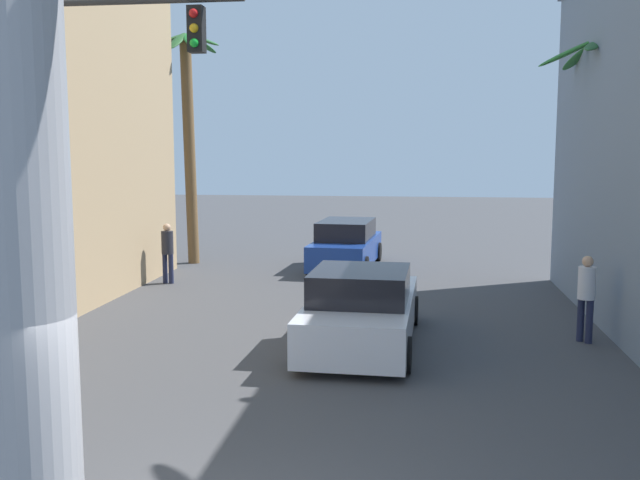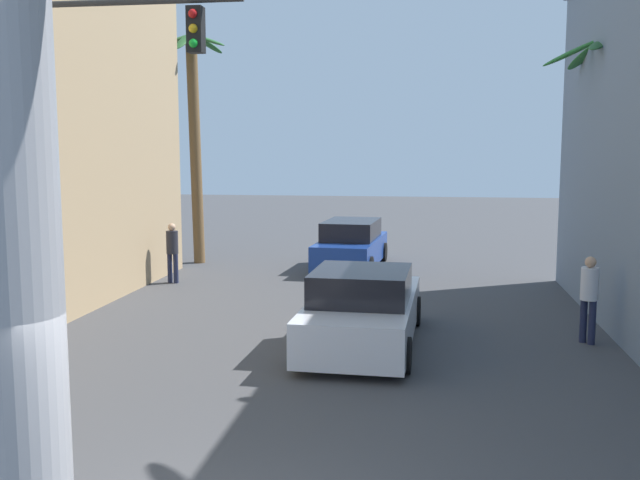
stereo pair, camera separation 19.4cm
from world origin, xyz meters
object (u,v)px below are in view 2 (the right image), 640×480
object	(u,v)px
car_lead	(363,310)
pedestrian_far_left	(172,248)
traffic_light_mast	(32,117)
palm_tree_far_left	(194,125)
palm_tree_mid_right	(603,124)
palm_tree_mid_left	(94,60)
car_far	(351,245)
pedestrian_mid_right	(589,293)

from	to	relation	value
car_lead	pedestrian_far_left	bearing A→B (deg)	136.16
traffic_light_mast	palm_tree_far_left	size ratio (longest dim) A/B	0.81
palm_tree_mid_right	palm_tree_mid_left	xyz separation A→B (m)	(-12.26, -1.20, 1.57)
palm_tree_mid_right	pedestrian_far_left	xyz separation A→B (m)	(-11.38, 1.51, -3.43)
car_far	traffic_light_mast	bearing A→B (deg)	-108.21
traffic_light_mast	pedestrian_mid_right	distance (m)	10.78
traffic_light_mast	car_far	distance (m)	13.21
car_far	pedestrian_mid_right	xyz separation A→B (m)	(5.64, -8.48, 0.29)
palm_tree_mid_left	palm_tree_far_left	distance (m)	6.56
palm_tree_mid_left	car_far	bearing A→B (deg)	47.21
traffic_light_mast	palm_tree_mid_right	distance (m)	12.69
car_far	palm_tree_far_left	xyz separation A→B (m)	(-5.33, 0.25, 3.94)
pedestrian_far_left	pedestrian_mid_right	world-z (taller)	pedestrian_mid_right
pedestrian_mid_right	car_far	bearing A→B (deg)	123.63
car_far	pedestrian_mid_right	world-z (taller)	pedestrian_mid_right
palm_tree_mid_right	pedestrian_mid_right	xyz separation A→B (m)	(-0.91, -3.51, -3.42)
palm_tree_mid_right	palm_tree_mid_left	bearing A→B (deg)	-174.40
traffic_light_mast	palm_tree_mid_right	xyz separation A→B (m)	(10.52, 7.09, 0.07)
car_lead	palm_tree_far_left	distance (m)	12.22
car_lead	pedestrian_far_left	size ratio (longest dim) A/B	2.89
car_far	palm_tree_mid_right	bearing A→B (deg)	-37.18
car_far	pedestrian_far_left	bearing A→B (deg)	-144.46
palm_tree_far_left	palm_tree_mid_right	bearing A→B (deg)	-23.71
pedestrian_mid_right	palm_tree_mid_left	bearing A→B (deg)	168.50
palm_tree_far_left	pedestrian_mid_right	xyz separation A→B (m)	(10.96, -8.73, -3.65)
pedestrian_far_left	pedestrian_mid_right	size ratio (longest dim) A/B	0.99
traffic_light_mast	pedestrian_mid_right	world-z (taller)	traffic_light_mast
car_far	palm_tree_mid_left	distance (m)	9.92
palm_tree_far_left	pedestrian_mid_right	bearing A→B (deg)	-38.51
palm_tree_far_left	car_far	bearing A→B (deg)	-2.67
palm_tree_mid_left	pedestrian_far_left	distance (m)	5.75
car_lead	car_far	distance (m)	9.35
palm_tree_mid_left	pedestrian_far_left	size ratio (longest dim) A/B	5.50
traffic_light_mast	car_lead	size ratio (longest dim) A/B	1.24
traffic_light_mast	palm_tree_far_left	distance (m)	12.39
pedestrian_mid_right	palm_tree_mid_right	bearing A→B (deg)	75.46
car_lead	palm_tree_mid_left	bearing A→B (deg)	155.89
pedestrian_far_left	pedestrian_mid_right	bearing A→B (deg)	-25.62
traffic_light_mast	pedestrian_mid_right	xyz separation A→B (m)	(9.61, 3.58, -3.35)
car_lead	palm_tree_far_left	xyz separation A→B (m)	(-6.55, 9.52, 3.98)
palm_tree_mid_left	pedestrian_mid_right	world-z (taller)	palm_tree_mid_left
car_far	palm_tree_far_left	bearing A→B (deg)	177.33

